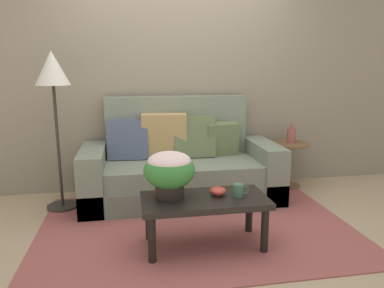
{
  "coord_description": "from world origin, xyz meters",
  "views": [
    {
      "loc": [
        -0.56,
        -2.82,
        1.4
      ],
      "look_at": [
        -0.0,
        0.3,
        0.72
      ],
      "focal_mm": 33.86,
      "sensor_mm": 36.0,
      "label": 1
    }
  ],
  "objects_px": {
    "coffee_table": "(205,205)",
    "potted_plant": "(169,170)",
    "side_table": "(289,157)",
    "coffee_mug": "(239,190)",
    "couch": "(180,168)",
    "floor_lamp": "(53,82)",
    "table_vase": "(291,135)",
    "snack_bowl": "(218,191)"
  },
  "relations": [
    {
      "from": "coffee_table",
      "to": "potted_plant",
      "type": "bearing_deg",
      "value": 167.02
    },
    {
      "from": "side_table",
      "to": "coffee_mug",
      "type": "bearing_deg",
      "value": -128.45
    },
    {
      "from": "coffee_table",
      "to": "couch",
      "type": "bearing_deg",
      "value": 91.5
    },
    {
      "from": "couch",
      "to": "potted_plant",
      "type": "xyz_separation_m",
      "value": [
        -0.24,
        -1.07,
        0.29
      ]
    },
    {
      "from": "floor_lamp",
      "to": "coffee_table",
      "type": "bearing_deg",
      "value": -39.71
    },
    {
      "from": "potted_plant",
      "to": "side_table",
      "type": "bearing_deg",
      "value": 37.67
    },
    {
      "from": "coffee_table",
      "to": "side_table",
      "type": "bearing_deg",
      "value": 44.46
    },
    {
      "from": "side_table",
      "to": "table_vase",
      "type": "distance_m",
      "value": 0.25
    },
    {
      "from": "couch",
      "to": "floor_lamp",
      "type": "height_order",
      "value": "floor_lamp"
    },
    {
      "from": "coffee_table",
      "to": "side_table",
      "type": "relative_size",
      "value": 1.81
    },
    {
      "from": "couch",
      "to": "floor_lamp",
      "type": "xyz_separation_m",
      "value": [
        -1.22,
        -0.09,
        0.93
      ]
    },
    {
      "from": "floor_lamp",
      "to": "coffee_mug",
      "type": "xyz_separation_m",
      "value": [
        1.51,
        -1.06,
        -0.81
      ]
    },
    {
      "from": "side_table",
      "to": "snack_bowl",
      "type": "relative_size",
      "value": 4.04
    },
    {
      "from": "coffee_table",
      "to": "potted_plant",
      "type": "distance_m",
      "value": 0.39
    },
    {
      "from": "coffee_table",
      "to": "coffee_mug",
      "type": "bearing_deg",
      "value": -5.46
    },
    {
      "from": "couch",
      "to": "coffee_table",
      "type": "bearing_deg",
      "value": -88.5
    },
    {
      "from": "potted_plant",
      "to": "snack_bowl",
      "type": "bearing_deg",
      "value": -5.18
    },
    {
      "from": "table_vase",
      "to": "couch",
      "type": "bearing_deg",
      "value": -174.53
    },
    {
      "from": "couch",
      "to": "floor_lamp",
      "type": "distance_m",
      "value": 1.53
    },
    {
      "from": "couch",
      "to": "snack_bowl",
      "type": "bearing_deg",
      "value": -82.73
    },
    {
      "from": "potted_plant",
      "to": "table_vase",
      "type": "bearing_deg",
      "value": 37.46
    },
    {
      "from": "potted_plant",
      "to": "couch",
      "type": "bearing_deg",
      "value": 77.46
    },
    {
      "from": "potted_plant",
      "to": "table_vase",
      "type": "height_order",
      "value": "potted_plant"
    },
    {
      "from": "floor_lamp",
      "to": "potted_plant",
      "type": "height_order",
      "value": "floor_lamp"
    },
    {
      "from": "side_table",
      "to": "coffee_mug",
      "type": "distance_m",
      "value": 1.64
    },
    {
      "from": "floor_lamp",
      "to": "potted_plant",
      "type": "bearing_deg",
      "value": -44.82
    },
    {
      "from": "potted_plant",
      "to": "snack_bowl",
      "type": "distance_m",
      "value": 0.42
    },
    {
      "from": "snack_bowl",
      "to": "table_vase",
      "type": "relative_size",
      "value": 0.61
    },
    {
      "from": "couch",
      "to": "snack_bowl",
      "type": "height_order",
      "value": "couch"
    },
    {
      "from": "side_table",
      "to": "table_vase",
      "type": "xyz_separation_m",
      "value": [
        0.01,
        0.0,
        0.25
      ]
    },
    {
      "from": "floor_lamp",
      "to": "couch",
      "type": "bearing_deg",
      "value": 4.3
    },
    {
      "from": "coffee_table",
      "to": "snack_bowl",
      "type": "relative_size",
      "value": 7.33
    },
    {
      "from": "coffee_mug",
      "to": "side_table",
      "type": "bearing_deg",
      "value": 51.55
    },
    {
      "from": "side_table",
      "to": "coffee_table",
      "type": "bearing_deg",
      "value": -135.54
    },
    {
      "from": "coffee_table",
      "to": "coffee_mug",
      "type": "xyz_separation_m",
      "value": [
        0.26,
        -0.03,
        0.11
      ]
    },
    {
      "from": "snack_bowl",
      "to": "table_vase",
      "type": "xyz_separation_m",
      "value": [
        1.18,
        1.23,
        0.18
      ]
    },
    {
      "from": "floor_lamp",
      "to": "side_table",
      "type": "bearing_deg",
      "value": 4.91
    },
    {
      "from": "coffee_table",
      "to": "snack_bowl",
      "type": "bearing_deg",
      "value": 13.79
    },
    {
      "from": "coffee_table",
      "to": "potted_plant",
      "type": "relative_size",
      "value": 2.46
    },
    {
      "from": "side_table",
      "to": "table_vase",
      "type": "relative_size",
      "value": 2.47
    },
    {
      "from": "snack_bowl",
      "to": "table_vase",
      "type": "bearing_deg",
      "value": 46.14
    },
    {
      "from": "coffee_mug",
      "to": "table_vase",
      "type": "height_order",
      "value": "table_vase"
    }
  ]
}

